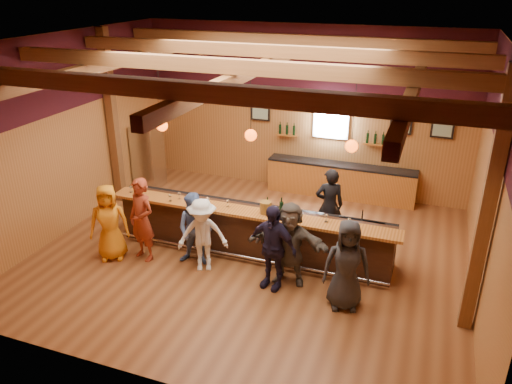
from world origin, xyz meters
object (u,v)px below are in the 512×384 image
bar_counter (254,229)px  bottle_a (267,205)px  customer_orange (109,222)px  customer_denim (195,229)px  stainless_fridge (148,156)px  customer_navy (272,247)px  ice_bucket (266,207)px  bartender (329,205)px  customer_white (203,235)px  customer_dark (347,265)px  customer_brown (290,244)px  customer_redvest (142,220)px  back_bar_cabinet (340,181)px

bar_counter → bottle_a: bottle_a is taller
customer_orange → customer_denim: 1.85m
bar_counter → stainless_fridge: stainless_fridge is taller
customer_navy → ice_bucket: customer_navy is taller
bar_counter → stainless_fridge: (-4.12, 2.45, 0.38)m
customer_orange → bartender: bearing=2.4°
customer_white → customer_dark: bearing=-27.9°
bar_counter → bottle_a: bearing=-25.8°
customer_white → bottle_a: (1.07, 0.90, 0.44)m
customer_navy → bar_counter: bearing=135.9°
customer_denim → customer_brown: customer_brown is taller
bar_counter → customer_redvest: (-2.11, -1.09, 0.39)m
back_bar_cabinet → stainless_fridge: bearing=-168.1°
customer_orange → customer_denim: size_ratio=1.06×
customer_navy → customer_orange: bearing=-165.7°
customer_brown → customer_navy: bearing=-138.3°
back_bar_cabinet → customer_orange: size_ratio=2.38×
bar_counter → customer_white: 1.31m
back_bar_cabinet → customer_orange: 6.30m
customer_orange → customer_denim: (1.80, 0.42, -0.05)m
bar_counter → bottle_a: size_ratio=20.23×
back_bar_cabinet → customer_orange: (-3.95, -4.89, 0.37)m
back_bar_cabinet → customer_white: 5.02m
back_bar_cabinet → stainless_fridge: (-5.30, -1.12, 0.42)m
stainless_fridge → bottle_a: size_ratio=5.78×
stainless_fridge → customer_white: stainless_fridge is taller
stainless_fridge → customer_brown: (5.18, -3.35, -0.04)m
stainless_fridge → customer_white: (3.40, -3.52, -0.11)m
stainless_fridge → ice_bucket: 5.25m
customer_brown → ice_bucket: bearing=135.8°
bar_counter → bartender: (1.41, 1.04, 0.35)m
customer_brown → customer_denim: bearing=177.0°
customer_denim → customer_brown: bearing=-6.0°
stainless_fridge → customer_redvest: customer_redvest is taller
back_bar_cabinet → customer_brown: customer_brown is taller
customer_dark → bartender: bartender is taller
customer_brown → customer_dark: size_ratio=0.99×
customer_white → customer_navy: size_ratio=0.91×
customer_dark → customer_white: bearing=160.3°
bar_counter → customer_denim: (-0.96, -0.90, 0.27)m
customer_orange → bottle_a: bearing=-6.8°
customer_dark → customer_redvest: bearing=162.3°
customer_dark → customer_navy: bearing=159.3°
back_bar_cabinet → stainless_fridge: stainless_fridge is taller
customer_dark → bottle_a: customer_dark is taller
customer_orange → customer_brown: bearing=-20.9°
back_bar_cabinet → bartender: (0.22, -2.53, 0.40)m
customer_denim → customer_orange: bearing=-173.0°
customer_redvest → customer_dark: customer_redvest is taller
customer_redvest → bartender: customer_redvest is taller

